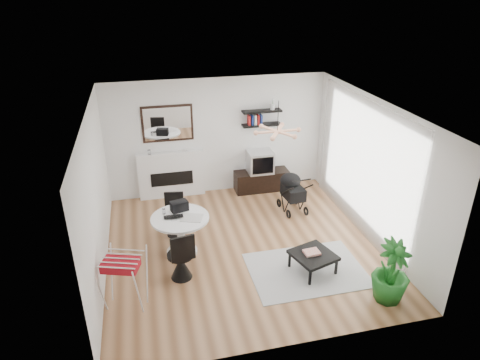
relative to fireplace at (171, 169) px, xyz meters
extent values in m
plane|color=brown|center=(1.10, -2.42, -0.69)|extent=(5.00, 5.00, 0.00)
plane|color=white|center=(1.10, -2.42, 2.01)|extent=(5.00, 5.00, 0.00)
plane|color=white|center=(1.10, 0.08, 0.66)|extent=(5.00, 0.00, 5.00)
plane|color=white|center=(-1.40, -2.42, 0.66)|extent=(0.00, 5.00, 5.00)
plane|color=white|center=(3.60, -2.42, 0.66)|extent=(0.00, 5.00, 5.00)
cube|color=white|center=(3.50, -2.22, 0.66)|extent=(0.04, 3.60, 2.60)
cube|color=white|center=(0.00, 0.00, -0.14)|extent=(1.50, 0.15, 1.10)
cube|color=black|center=(0.00, -0.06, -0.21)|extent=(0.95, 0.06, 0.32)
cube|color=black|center=(0.00, 0.06, 1.06)|extent=(1.12, 0.03, 0.82)
cube|color=white|center=(0.00, 0.04, 1.06)|extent=(1.02, 0.01, 0.72)
cube|color=black|center=(2.11, -0.05, 0.91)|extent=(0.90, 0.25, 0.04)
cube|color=black|center=(2.11, -0.05, 1.23)|extent=(0.90, 0.25, 0.04)
cube|color=black|center=(2.11, -0.16, -0.44)|extent=(1.28, 0.45, 0.48)
cube|color=silver|center=(2.06, -0.16, 0.05)|extent=(0.58, 0.51, 0.51)
cube|color=black|center=(2.06, -0.41, 0.05)|extent=(0.49, 0.01, 0.41)
cylinder|color=white|center=(-0.05, -2.36, -0.65)|extent=(0.56, 0.56, 0.06)
cylinder|color=white|center=(-0.05, -2.36, -0.29)|extent=(0.14, 0.14, 0.66)
cylinder|color=white|center=(-0.05, -2.36, 0.06)|extent=(1.05, 1.05, 0.04)
imported|color=black|center=(-0.16, -2.40, 0.09)|extent=(0.35, 0.23, 0.03)
cube|color=black|center=(-0.03, -2.11, 0.17)|extent=(0.35, 0.26, 0.19)
cube|color=silver|center=(0.16, -2.44, 0.08)|extent=(0.45, 0.41, 0.01)
cylinder|color=white|center=(-0.31, -2.17, 0.13)|extent=(0.06, 0.06, 0.10)
cylinder|color=black|center=(-0.10, -1.71, -0.27)|extent=(0.41, 0.41, 0.05)
cone|color=black|center=(-0.10, -1.71, -0.49)|extent=(0.33, 0.33, 0.39)
cube|color=black|center=(-0.08, -1.52, -0.04)|extent=(0.37, 0.09, 0.42)
cylinder|color=black|center=(-0.14, -3.07, -0.23)|extent=(0.44, 0.44, 0.05)
cone|color=black|center=(-0.14, -3.07, -0.47)|extent=(0.36, 0.36, 0.42)
cube|color=black|center=(-0.10, -3.27, 0.02)|extent=(0.40, 0.11, 0.45)
cube|color=maroon|center=(-1.04, -3.58, 0.13)|extent=(0.60, 0.46, 0.14)
cube|color=black|center=(2.48, -1.31, -0.24)|extent=(0.42, 0.59, 0.26)
ellipsoid|color=black|center=(2.47, -1.14, -0.03)|extent=(0.45, 0.45, 0.32)
cylinder|color=black|center=(2.51, -1.66, 0.20)|extent=(0.41, 0.06, 0.03)
torus|color=black|center=(2.26, -1.06, -0.60)|extent=(0.06, 0.20, 0.20)
torus|color=black|center=(2.67, -1.03, -0.60)|extent=(0.06, 0.20, 0.20)
torus|color=black|center=(2.30, -1.58, -0.60)|extent=(0.06, 0.20, 0.20)
torus|color=black|center=(2.71, -1.55, -0.60)|extent=(0.06, 0.20, 0.20)
cube|color=#AAAAAA|center=(2.00, -3.39, -0.68)|extent=(1.98, 1.43, 0.01)
cube|color=black|center=(2.10, -3.42, -0.36)|extent=(0.83, 0.83, 0.06)
cube|color=black|center=(1.91, -3.78, -0.53)|extent=(0.04, 0.04, 0.28)
cube|color=black|center=(2.45, -3.61, -0.53)|extent=(0.04, 0.04, 0.28)
cube|color=black|center=(1.74, -3.23, -0.53)|extent=(0.04, 0.04, 0.28)
cube|color=black|center=(2.28, -3.07, -0.53)|extent=(0.04, 0.04, 0.28)
cube|color=#D84B36|center=(2.07, -3.40, -0.31)|extent=(0.28, 0.23, 0.04)
imported|color=#1C631E|center=(2.98, -4.37, -0.17)|extent=(0.75, 0.75, 1.04)
camera|label=1|loc=(-0.53, -9.04, 3.93)|focal=32.00mm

